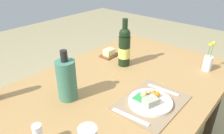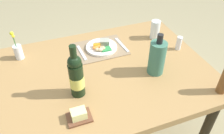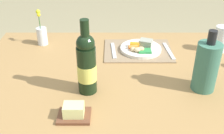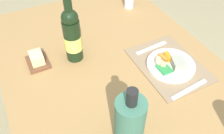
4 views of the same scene
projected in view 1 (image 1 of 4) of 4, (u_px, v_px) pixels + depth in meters
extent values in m
cube|color=#A07845|center=(126.00, 83.00, 1.35)|extent=(1.50, 1.03, 0.05)
cylinder|color=black|center=(215.00, 106.00, 1.71)|extent=(0.06, 0.06, 0.68)
cylinder|color=black|center=(131.00, 73.00, 2.20)|extent=(0.06, 0.06, 0.68)
cube|color=#8B7254|center=(152.00, 102.00, 1.12)|extent=(0.39, 0.29, 0.01)
cylinder|color=white|center=(150.00, 102.00, 1.11)|extent=(0.23, 0.23, 0.02)
cube|color=#9D9F8B|center=(151.00, 101.00, 1.07)|extent=(0.09, 0.08, 0.04)
cylinder|color=orange|center=(155.00, 96.00, 1.12)|extent=(0.06, 0.04, 0.03)
cylinder|color=orange|center=(153.00, 94.00, 1.14)|extent=(0.06, 0.03, 0.02)
ellipsoid|color=tan|center=(144.00, 95.00, 1.13)|extent=(0.04, 0.03, 0.03)
ellipsoid|color=#CDB786|center=(144.00, 92.00, 1.15)|extent=(0.04, 0.03, 0.03)
ellipsoid|color=#DAB783|center=(148.00, 92.00, 1.16)|extent=(0.03, 0.03, 0.02)
cube|color=#2C8A43|center=(140.00, 97.00, 1.12)|extent=(0.07, 0.06, 0.01)
cube|color=silver|center=(130.00, 117.00, 1.01)|extent=(0.04, 0.21, 0.00)
cube|color=silver|center=(163.00, 90.00, 1.22)|extent=(0.03, 0.19, 0.00)
cylinder|color=#3D725A|center=(67.00, 80.00, 1.12)|extent=(0.10, 0.10, 0.23)
cylinder|color=black|center=(64.00, 56.00, 1.05)|extent=(0.04, 0.04, 0.06)
cylinder|color=black|center=(124.00, 51.00, 1.48)|extent=(0.08, 0.08, 0.22)
sphere|color=black|center=(125.00, 34.00, 1.42)|extent=(0.08, 0.08, 0.08)
cylinder|color=black|center=(125.00, 26.00, 1.39)|extent=(0.04, 0.04, 0.10)
cylinder|color=#E8E05F|center=(124.00, 52.00, 1.48)|extent=(0.08, 0.08, 0.08)
cube|color=brown|center=(109.00, 55.00, 1.66)|extent=(0.13, 0.10, 0.01)
cube|color=#EBEB94|center=(109.00, 52.00, 1.64)|extent=(0.08, 0.06, 0.05)
cylinder|color=silver|center=(207.00, 64.00, 1.43)|extent=(0.06, 0.06, 0.10)
cylinder|color=#3F7233|center=(207.00, 58.00, 1.41)|extent=(0.00, 0.00, 0.19)
sphere|color=yellow|center=(210.00, 45.00, 1.37)|extent=(0.02, 0.02, 0.02)
cylinder|color=#3F7233|center=(210.00, 57.00, 1.41)|extent=(0.00, 0.00, 0.20)
sphere|color=yellow|center=(214.00, 43.00, 1.36)|extent=(0.03, 0.03, 0.03)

